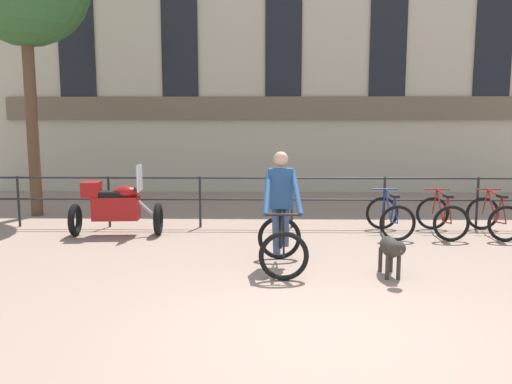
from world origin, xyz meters
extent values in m
plane|color=gray|center=(0.00, 0.00, 0.00)|extent=(60.00, 60.00, 0.00)
cylinder|color=#232326|center=(-5.62, 5.20, 0.53)|extent=(0.05, 0.05, 1.05)
cylinder|color=#232326|center=(-3.75, 5.20, 0.53)|extent=(0.05, 0.05, 1.05)
cylinder|color=#232326|center=(-1.88, 5.20, 0.53)|extent=(0.05, 0.05, 1.05)
cylinder|color=#232326|center=(0.00, 5.20, 0.53)|extent=(0.05, 0.05, 1.05)
cylinder|color=#232326|center=(1.88, 5.20, 0.53)|extent=(0.05, 0.05, 1.05)
cylinder|color=#232326|center=(3.75, 5.20, 0.53)|extent=(0.05, 0.05, 1.05)
cylinder|color=#232326|center=(0.00, 5.20, 1.02)|extent=(15.00, 0.04, 0.04)
cylinder|color=#232326|center=(0.00, 5.20, 0.58)|extent=(15.00, 0.04, 0.04)
cube|color=#BCB299|center=(0.00, 11.00, 4.86)|extent=(18.00, 0.60, 9.72)
cube|color=brown|center=(0.00, 10.64, 2.60)|extent=(17.10, 0.12, 0.70)
cube|color=black|center=(-6.30, 10.67, 5.35)|extent=(1.10, 0.06, 5.44)
cube|color=black|center=(-3.15, 10.67, 5.35)|extent=(1.10, 0.06, 5.44)
cube|color=black|center=(0.00, 10.67, 5.35)|extent=(1.10, 0.06, 5.44)
cube|color=black|center=(3.15, 10.67, 5.35)|extent=(1.10, 0.06, 5.44)
cube|color=black|center=(6.30, 10.67, 5.35)|extent=(1.10, 0.06, 5.44)
torus|color=black|center=(-0.29, 1.68, 0.34)|extent=(0.68, 0.09, 0.68)
torus|color=black|center=(-0.32, 2.78, 0.34)|extent=(0.68, 0.09, 0.68)
cylinder|color=black|center=(-0.30, 2.11, 0.58)|extent=(0.05, 0.49, 0.60)
cylinder|color=black|center=(-0.31, 2.44, 0.54)|extent=(0.04, 0.23, 0.52)
cylinder|color=black|center=(-0.30, 2.21, 0.83)|extent=(0.05, 0.66, 0.10)
cylinder|color=black|center=(-0.31, 2.56, 0.31)|extent=(0.04, 0.44, 0.08)
cylinder|color=black|center=(-0.32, 2.66, 0.57)|extent=(0.03, 0.26, 0.47)
cylinder|color=black|center=(-0.29, 1.78, 0.60)|extent=(0.03, 0.23, 0.54)
cylinder|color=black|center=(-0.30, 1.88, 0.87)|extent=(0.48, 0.04, 0.03)
cube|color=black|center=(-0.31, 2.54, 0.82)|extent=(0.13, 0.24, 0.05)
cube|color=navy|center=(-0.31, 2.54, 1.15)|extent=(0.37, 0.23, 0.60)
sphere|color=tan|center=(-0.31, 2.54, 1.59)|extent=(0.22, 0.22, 0.22)
cylinder|color=navy|center=(-0.51, 2.20, 1.14)|extent=(0.13, 0.72, 0.60)
cylinder|color=navy|center=(-0.09, 2.22, 1.14)|extent=(0.16, 0.72, 0.60)
cylinder|color=#384766|center=(-0.38, 2.44, 0.52)|extent=(0.15, 0.32, 0.69)
cylinder|color=#384766|center=(-0.24, 2.44, 0.58)|extent=(0.13, 0.31, 0.58)
ellipsoid|color=#332D28|center=(1.19, 1.93, 0.41)|extent=(0.25, 0.58, 0.28)
cylinder|color=#332D28|center=(1.19, 1.70, 0.43)|extent=(0.16, 0.15, 0.17)
sphere|color=#332D28|center=(1.20, 1.54, 0.49)|extent=(0.19, 0.19, 0.19)
cone|color=#332D28|center=(1.20, 1.45, 0.47)|extent=(0.11, 0.12, 0.11)
cylinder|color=#332D28|center=(1.18, 2.28, 0.47)|extent=(0.06, 0.19, 0.10)
cylinder|color=#332D28|center=(1.12, 1.75, 0.18)|extent=(0.06, 0.06, 0.36)
cylinder|color=#332D28|center=(1.27, 1.75, 0.18)|extent=(0.06, 0.06, 0.36)
cylinder|color=#332D28|center=(1.11, 2.12, 0.18)|extent=(0.06, 0.06, 0.36)
cylinder|color=#332D28|center=(1.26, 2.12, 0.18)|extent=(0.06, 0.06, 0.36)
torus|color=black|center=(-2.58, 4.46, 0.31)|extent=(0.16, 0.63, 0.62)
torus|color=black|center=(-4.14, 4.35, 0.31)|extent=(0.16, 0.63, 0.62)
cube|color=maroon|center=(-3.36, 4.40, 0.53)|extent=(0.88, 0.46, 0.44)
ellipsoid|color=maroon|center=(-3.17, 4.42, 0.83)|extent=(0.50, 0.35, 0.24)
cube|color=black|center=(-3.47, 4.40, 0.80)|extent=(0.58, 0.34, 0.10)
cylinder|color=#B2B2B7|center=(-2.78, 4.45, 0.49)|extent=(0.44, 0.09, 0.41)
cube|color=silver|center=(-2.91, 4.44, 1.10)|extent=(0.06, 0.44, 0.50)
cube|color=maroon|center=(-3.81, 4.37, 0.89)|extent=(0.34, 0.38, 0.28)
torus|color=black|center=(1.81, 5.07, 0.33)|extent=(0.66, 0.08, 0.66)
torus|color=black|center=(1.84, 4.03, 0.33)|extent=(0.66, 0.08, 0.66)
cylinder|color=navy|center=(1.82, 4.67, 0.56)|extent=(0.05, 0.47, 0.58)
cylinder|color=navy|center=(1.83, 4.35, 0.53)|extent=(0.04, 0.22, 0.51)
cylinder|color=navy|center=(1.83, 4.57, 0.81)|extent=(0.05, 0.63, 0.10)
cylinder|color=navy|center=(1.84, 4.24, 0.31)|extent=(0.04, 0.42, 0.07)
cylinder|color=navy|center=(1.84, 4.14, 0.55)|extent=(0.03, 0.25, 0.46)
cylinder|color=navy|center=(1.81, 4.98, 0.59)|extent=(0.03, 0.21, 0.52)
cylinder|color=navy|center=(1.82, 4.89, 0.84)|extent=(0.48, 0.04, 0.03)
cube|color=black|center=(1.84, 4.26, 0.80)|extent=(0.13, 0.24, 0.05)
torus|color=black|center=(2.82, 5.07, 0.33)|extent=(0.66, 0.07, 0.66)
torus|color=black|center=(2.81, 4.03, 0.33)|extent=(0.66, 0.07, 0.66)
cylinder|color=maroon|center=(2.81, 4.67, 0.56)|extent=(0.04, 0.47, 0.58)
cylinder|color=maroon|center=(2.81, 4.35, 0.53)|extent=(0.03, 0.22, 0.51)
cylinder|color=maroon|center=(2.81, 4.57, 0.81)|extent=(0.04, 0.63, 0.10)
cylinder|color=maroon|center=(2.81, 4.24, 0.31)|extent=(0.03, 0.42, 0.07)
cylinder|color=maroon|center=(2.81, 4.14, 0.55)|extent=(0.02, 0.25, 0.46)
cylinder|color=maroon|center=(2.82, 4.98, 0.59)|extent=(0.03, 0.21, 0.52)
cylinder|color=maroon|center=(2.82, 4.89, 0.84)|extent=(0.48, 0.03, 0.03)
cube|color=black|center=(2.81, 4.26, 0.80)|extent=(0.12, 0.24, 0.05)
torus|color=black|center=(3.81, 5.07, 0.33)|extent=(0.66, 0.08, 0.66)
torus|color=black|center=(3.78, 4.03, 0.33)|extent=(0.66, 0.08, 0.66)
cylinder|color=maroon|center=(3.80, 4.67, 0.56)|extent=(0.04, 0.47, 0.58)
cylinder|color=maroon|center=(3.79, 4.35, 0.53)|extent=(0.04, 0.22, 0.51)
cylinder|color=maroon|center=(3.80, 4.57, 0.81)|extent=(0.05, 0.63, 0.10)
cylinder|color=maroon|center=(3.79, 4.24, 0.31)|extent=(0.04, 0.42, 0.07)
cylinder|color=maroon|center=(3.79, 4.14, 0.55)|extent=(0.03, 0.25, 0.46)
cylinder|color=maroon|center=(3.81, 4.98, 0.59)|extent=(0.03, 0.21, 0.52)
cylinder|color=maroon|center=(3.81, 4.89, 0.84)|extent=(0.48, 0.04, 0.03)
cube|color=black|center=(3.79, 4.26, 0.80)|extent=(0.13, 0.24, 0.05)
cylinder|color=brown|center=(-5.85, 6.48, 2.24)|extent=(0.26, 0.26, 4.47)
camera|label=1|loc=(-0.54, -4.85, 2.09)|focal=35.00mm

